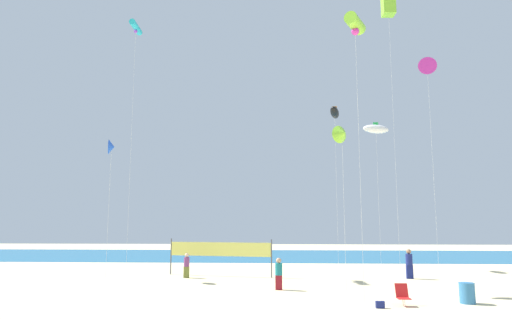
# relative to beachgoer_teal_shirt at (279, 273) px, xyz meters

# --- Properties ---
(ground_plane) EXTENTS (120.00, 120.00, 0.00)m
(ground_plane) POSITION_rel_beachgoer_teal_shirt_xyz_m (-2.21, -6.81, -0.87)
(ground_plane) COLOR beige
(ocean_band) EXTENTS (120.00, 20.00, 0.01)m
(ocean_band) POSITION_rel_beachgoer_teal_shirt_xyz_m (-2.21, 25.97, -0.86)
(ocean_band) COLOR #1E6B99
(ocean_band) RESTS_ON ground
(beachgoer_teal_shirt) EXTENTS (0.37, 0.37, 1.63)m
(beachgoer_teal_shirt) POSITION_rel_beachgoer_teal_shirt_xyz_m (0.00, 0.00, 0.00)
(beachgoer_teal_shirt) COLOR maroon
(beachgoer_teal_shirt) RESTS_ON ground
(beachgoer_navy_shirt) EXTENTS (0.42, 0.42, 1.82)m
(beachgoer_navy_shirt) POSITION_rel_beachgoer_teal_shirt_xyz_m (8.16, 5.21, 0.11)
(beachgoer_navy_shirt) COLOR navy
(beachgoer_navy_shirt) RESTS_ON ground
(beachgoer_plum_shirt) EXTENTS (0.35, 0.35, 1.54)m
(beachgoer_plum_shirt) POSITION_rel_beachgoer_teal_shirt_xyz_m (-5.89, 4.94, -0.05)
(beachgoer_plum_shirt) COLOR olive
(beachgoer_plum_shirt) RESTS_ON ground
(folding_beach_chair) EXTENTS (0.52, 0.65, 0.89)m
(folding_beach_chair) POSITION_rel_beachgoer_teal_shirt_xyz_m (5.20, -4.30, -0.40)
(folding_beach_chair) COLOR red
(folding_beach_chair) RESTS_ON ground
(trash_barrel) EXTENTS (0.64, 0.64, 0.88)m
(trash_barrel) POSITION_rel_beachgoer_teal_shirt_xyz_m (8.10, -3.64, -0.43)
(trash_barrel) COLOR teal
(trash_barrel) RESTS_ON ground
(volleyball_net) EXTENTS (6.97, 1.49, 2.40)m
(volleyball_net) POSITION_rel_beachgoer_teal_shirt_xyz_m (-3.93, 6.11, 0.76)
(volleyball_net) COLOR #4C4C51
(volleyball_net) RESTS_ON ground
(beach_handbag) EXTENTS (0.35, 0.18, 0.28)m
(beach_handbag) POSITION_rel_beachgoer_teal_shirt_xyz_m (4.12, -4.91, -0.73)
(beach_handbag) COLOR navy
(beach_handbag) RESTS_ON ground
(kite_lime_tube) EXTENTS (1.22, 1.61, 13.22)m
(kite_lime_tube) POSITION_rel_beachgoer_teal_shirt_xyz_m (3.76, -3.42, 12.00)
(kite_lime_tube) COLOR silver
(kite_lime_tube) RESTS_ON ground
(kite_cyan_tube) EXTENTS (0.53, 2.00, 18.64)m
(kite_cyan_tube) POSITION_rel_beachgoer_teal_shirt_xyz_m (-10.91, 8.13, 17.47)
(kite_cyan_tube) COLOR silver
(kite_cyan_tube) RESTS_ON ground
(kite_lime_box) EXTENTS (0.96, 0.96, 20.79)m
(kite_lime_box) POSITION_rel_beachgoer_teal_shirt_xyz_m (8.56, 8.98, 19.15)
(kite_lime_box) COLOR silver
(kite_lime_box) RESTS_ON ground
(kite_black_inflatable) EXTENTS (1.17, 2.14, 13.18)m
(kite_black_inflatable) POSITION_rel_beachgoer_teal_shirt_xyz_m (4.72, 12.87, 11.77)
(kite_black_inflatable) COLOR silver
(kite_black_inflatable) RESTS_ON ground
(kite_lime_delta) EXTENTS (1.08, 0.92, 8.69)m
(kite_lime_delta) POSITION_rel_beachgoer_teal_shirt_xyz_m (3.46, -0.09, 7.33)
(kite_lime_delta) COLOR silver
(kite_lime_delta) RESTS_ON ground
(kite_white_inflatable) EXTENTS (2.11, 0.81, 11.54)m
(kite_white_inflatable) POSITION_rel_beachgoer_teal_shirt_xyz_m (7.87, 11.91, 10.12)
(kite_white_inflatable) COLOR silver
(kite_white_inflatable) RESTS_ON ground
(kite_blue_delta) EXTENTS (0.66, 1.07, 8.93)m
(kite_blue_delta) POSITION_rel_beachgoer_teal_shirt_xyz_m (-10.99, 4.55, 7.54)
(kite_blue_delta) COLOR silver
(kite_blue_delta) RESTS_ON ground
(kite_magenta_delta) EXTENTS (1.42, 0.69, 16.02)m
(kite_magenta_delta) POSITION_rel_beachgoer_teal_shirt_xyz_m (11.43, 9.54, 14.44)
(kite_magenta_delta) COLOR silver
(kite_magenta_delta) RESTS_ON ground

